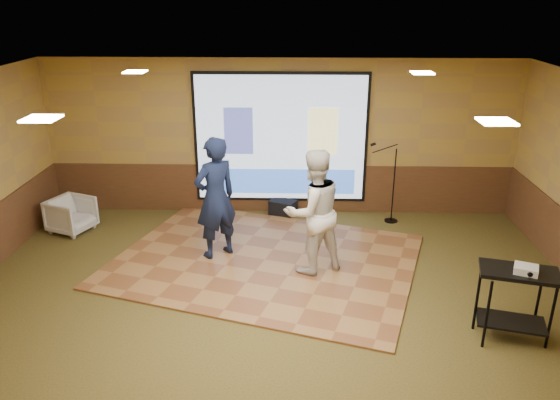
{
  "coord_description": "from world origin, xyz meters",
  "views": [
    {
      "loc": [
        0.28,
        -6.68,
        4.14
      ],
      "look_at": [
        0.07,
        0.69,
        1.3
      ],
      "focal_mm": 35.0,
      "sensor_mm": 36.0,
      "label": 1
    }
  ],
  "objects_px": {
    "player_left": "(215,198)",
    "mic_stand": "(390,197)",
    "projector_screen": "(281,140)",
    "duffel_bag": "(283,208)",
    "player_right": "(313,212)",
    "av_table": "(516,291)",
    "dance_floor": "(265,260)",
    "projector": "(526,269)",
    "banquet_chair": "(71,215)"
  },
  "relations": [
    {
      "from": "player_left",
      "to": "mic_stand",
      "type": "height_order",
      "value": "player_left"
    },
    {
      "from": "projector_screen",
      "to": "duffel_bag",
      "type": "distance_m",
      "value": 1.34
    },
    {
      "from": "player_right",
      "to": "av_table",
      "type": "xyz_separation_m",
      "value": [
        2.46,
        -1.71,
        -0.33
      ]
    },
    {
      "from": "player_right",
      "to": "duffel_bag",
      "type": "bearing_deg",
      "value": -104.13
    },
    {
      "from": "dance_floor",
      "to": "projector",
      "type": "bearing_deg",
      "value": -32.37
    },
    {
      "from": "player_left",
      "to": "player_right",
      "type": "relative_size",
      "value": 1.03
    },
    {
      "from": "dance_floor",
      "to": "duffel_bag",
      "type": "height_order",
      "value": "duffel_bag"
    },
    {
      "from": "player_right",
      "to": "projector",
      "type": "xyz_separation_m",
      "value": [
        2.5,
        -1.76,
        0.0
      ]
    },
    {
      "from": "dance_floor",
      "to": "duffel_bag",
      "type": "xyz_separation_m",
      "value": [
        0.25,
        1.98,
        0.14
      ]
    },
    {
      "from": "av_table",
      "to": "duffel_bag",
      "type": "distance_m",
      "value": 5.0
    },
    {
      "from": "player_right",
      "to": "duffel_bag",
      "type": "height_order",
      "value": "player_right"
    },
    {
      "from": "av_table",
      "to": "mic_stand",
      "type": "height_order",
      "value": "mic_stand"
    },
    {
      "from": "dance_floor",
      "to": "duffel_bag",
      "type": "relative_size",
      "value": 9.59
    },
    {
      "from": "av_table",
      "to": "banquet_chair",
      "type": "distance_m",
      "value": 7.5
    },
    {
      "from": "projector",
      "to": "banquet_chair",
      "type": "xyz_separation_m",
      "value": [
        -6.85,
        3.17,
        -0.7
      ]
    },
    {
      "from": "player_left",
      "to": "av_table",
      "type": "xyz_separation_m",
      "value": [
        4.01,
        -2.18,
        -0.36
      ]
    },
    {
      "from": "av_table",
      "to": "banquet_chair",
      "type": "xyz_separation_m",
      "value": [
        -6.81,
        3.12,
        -0.36
      ]
    },
    {
      "from": "duffel_bag",
      "to": "av_table",
      "type": "bearing_deg",
      "value": -53.39
    },
    {
      "from": "mic_stand",
      "to": "banquet_chair",
      "type": "height_order",
      "value": "mic_stand"
    },
    {
      "from": "player_right",
      "to": "banquet_chair",
      "type": "bearing_deg",
      "value": -44.68
    },
    {
      "from": "projector_screen",
      "to": "av_table",
      "type": "height_order",
      "value": "projector_screen"
    },
    {
      "from": "player_left",
      "to": "mic_stand",
      "type": "relative_size",
      "value": 1.29
    },
    {
      "from": "mic_stand",
      "to": "player_right",
      "type": "bearing_deg",
      "value": -132.22
    },
    {
      "from": "av_table",
      "to": "projector",
      "type": "xyz_separation_m",
      "value": [
        0.05,
        -0.05,
        0.33
      ]
    },
    {
      "from": "projector",
      "to": "banquet_chair",
      "type": "bearing_deg",
      "value": 177.94
    },
    {
      "from": "mic_stand",
      "to": "duffel_bag",
      "type": "bearing_deg",
      "value": 167.47
    },
    {
      "from": "player_left",
      "to": "banquet_chair",
      "type": "relative_size",
      "value": 2.88
    },
    {
      "from": "projector_screen",
      "to": "mic_stand",
      "type": "xyz_separation_m",
      "value": [
        2.08,
        -0.43,
        -0.98
      ]
    },
    {
      "from": "projector_screen",
      "to": "banquet_chair",
      "type": "bearing_deg",
      "value": -164.38
    },
    {
      "from": "projector",
      "to": "av_table",
      "type": "bearing_deg",
      "value": 153.56
    },
    {
      "from": "projector_screen",
      "to": "banquet_chair",
      "type": "height_order",
      "value": "projector_screen"
    },
    {
      "from": "mic_stand",
      "to": "dance_floor",
      "type": "bearing_deg",
      "value": -148.34
    },
    {
      "from": "player_right",
      "to": "av_table",
      "type": "height_order",
      "value": "player_right"
    },
    {
      "from": "av_table",
      "to": "duffel_bag",
      "type": "relative_size",
      "value": 1.97
    },
    {
      "from": "player_right",
      "to": "banquet_chair",
      "type": "height_order",
      "value": "player_right"
    },
    {
      "from": "player_left",
      "to": "duffel_bag",
      "type": "xyz_separation_m",
      "value": [
        1.04,
        1.82,
        -0.89
      ]
    },
    {
      "from": "player_left",
      "to": "projector",
      "type": "distance_m",
      "value": 4.63
    },
    {
      "from": "projector",
      "to": "mic_stand",
      "type": "relative_size",
      "value": 0.17
    },
    {
      "from": "mic_stand",
      "to": "banquet_chair",
      "type": "xyz_separation_m",
      "value": [
        -5.86,
        -0.63,
        -0.18
      ]
    },
    {
      "from": "player_left",
      "to": "player_right",
      "type": "bearing_deg",
      "value": 124.97
    },
    {
      "from": "av_table",
      "to": "mic_stand",
      "type": "bearing_deg",
      "value": 104.12
    },
    {
      "from": "player_left",
      "to": "av_table",
      "type": "relative_size",
      "value": 2.08
    },
    {
      "from": "av_table",
      "to": "banquet_chair",
      "type": "height_order",
      "value": "av_table"
    },
    {
      "from": "dance_floor",
      "to": "player_right",
      "type": "distance_m",
      "value": 1.29
    },
    {
      "from": "player_left",
      "to": "player_right",
      "type": "distance_m",
      "value": 1.62
    },
    {
      "from": "dance_floor",
      "to": "mic_stand",
      "type": "xyz_separation_m",
      "value": [
        2.27,
        1.73,
        0.48
      ]
    },
    {
      "from": "dance_floor",
      "to": "banquet_chair",
      "type": "xyz_separation_m",
      "value": [
        -3.59,
        1.1,
        0.3
      ]
    },
    {
      "from": "player_right",
      "to": "projector",
      "type": "bearing_deg",
      "value": 118.14
    },
    {
      "from": "dance_floor",
      "to": "av_table",
      "type": "relative_size",
      "value": 4.86
    },
    {
      "from": "av_table",
      "to": "projector",
      "type": "distance_m",
      "value": 0.34
    }
  ]
}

